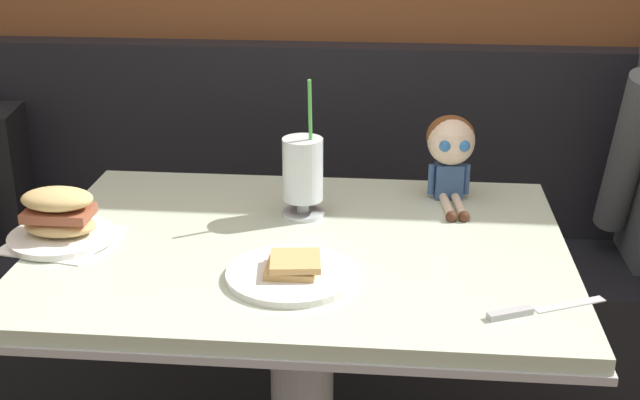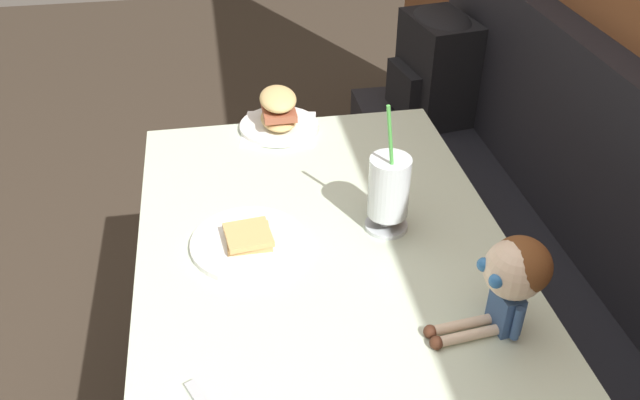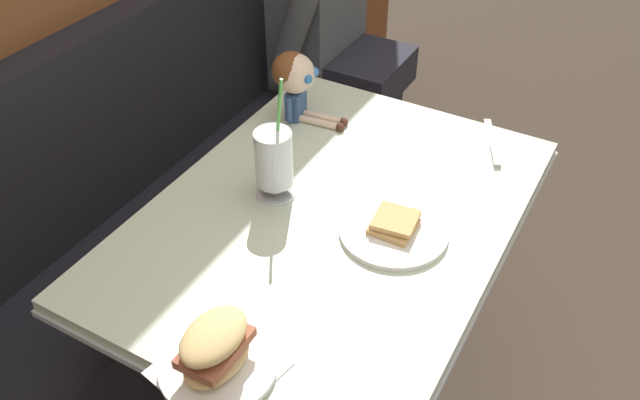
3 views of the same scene
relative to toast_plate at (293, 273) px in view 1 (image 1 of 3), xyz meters
name	(u,v)px [view 1 (image 1 of 3)]	position (x,y,z in m)	size (l,w,h in m)	color
booth_bench	(326,282)	(0.00, 0.79, -0.42)	(2.60, 0.48, 1.00)	black
diner_table	(302,325)	(0.00, 0.16, -0.21)	(1.11, 0.81, 0.74)	beige
toast_plate	(293,273)	(0.00, 0.00, 0.00)	(0.25, 0.25, 0.04)	white
milkshake_glass	(303,174)	(-0.01, 0.31, 0.09)	(0.10, 0.10, 0.32)	silver
sandwich_plate	(60,220)	(-0.50, 0.13, 0.03)	(0.23, 0.23, 0.12)	white
butter_knife	(527,311)	(0.43, -0.10, -0.01)	(0.22, 0.11, 0.01)	silver
seated_doll	(451,146)	(0.31, 0.45, 0.12)	(0.12, 0.22, 0.20)	#385689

